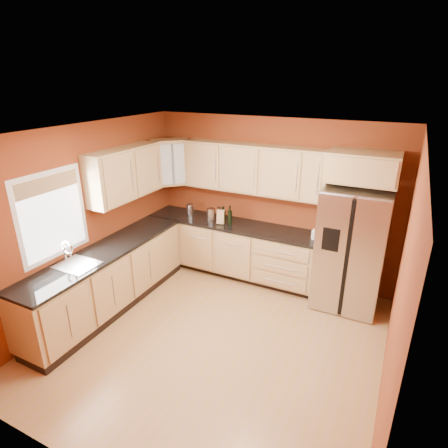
{
  "coord_description": "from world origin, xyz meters",
  "views": [
    {
      "loc": [
        1.87,
        -3.45,
        3.17
      ],
      "look_at": [
        -0.29,
        0.9,
        1.23
      ],
      "focal_mm": 30.0,
      "sensor_mm": 36.0,
      "label": 1
    }
  ],
  "objects_px": {
    "wine_bottle_a": "(224,215)",
    "knife_block": "(221,216)",
    "canister_left": "(211,215)",
    "soap_dispenser": "(313,234)",
    "refrigerator": "(351,249)"
  },
  "relations": [
    {
      "from": "wine_bottle_a",
      "to": "knife_block",
      "type": "relative_size",
      "value": 1.25
    },
    {
      "from": "canister_left",
      "to": "soap_dispenser",
      "type": "xyz_separation_m",
      "value": [
        1.7,
        0.01,
        -0.02
      ]
    },
    {
      "from": "refrigerator",
      "to": "wine_bottle_a",
      "type": "distance_m",
      "value": 2.02
    },
    {
      "from": "canister_left",
      "to": "wine_bottle_a",
      "type": "height_order",
      "value": "wine_bottle_a"
    },
    {
      "from": "canister_left",
      "to": "wine_bottle_a",
      "type": "bearing_deg",
      "value": -2.18
    },
    {
      "from": "refrigerator",
      "to": "soap_dispenser",
      "type": "bearing_deg",
      "value": 177.52
    },
    {
      "from": "refrigerator",
      "to": "soap_dispenser",
      "type": "height_order",
      "value": "refrigerator"
    },
    {
      "from": "wine_bottle_a",
      "to": "soap_dispenser",
      "type": "distance_m",
      "value": 1.47
    },
    {
      "from": "refrigerator",
      "to": "canister_left",
      "type": "xyz_separation_m",
      "value": [
        -2.25,
        0.02,
        0.14
      ]
    },
    {
      "from": "wine_bottle_a",
      "to": "canister_left",
      "type": "bearing_deg",
      "value": 177.82
    },
    {
      "from": "refrigerator",
      "to": "canister_left",
      "type": "relative_size",
      "value": 8.28
    },
    {
      "from": "canister_left",
      "to": "soap_dispenser",
      "type": "distance_m",
      "value": 1.7
    },
    {
      "from": "refrigerator",
      "to": "knife_block",
      "type": "bearing_deg",
      "value": -179.75
    },
    {
      "from": "canister_left",
      "to": "knife_block",
      "type": "relative_size",
      "value": 0.92
    },
    {
      "from": "soap_dispenser",
      "to": "knife_block",
      "type": "bearing_deg",
      "value": -178.75
    }
  ]
}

